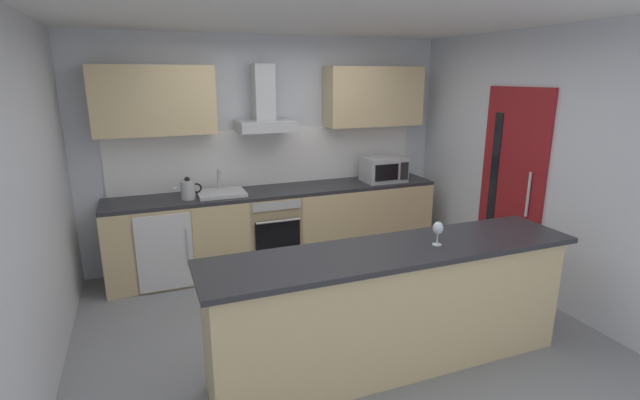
% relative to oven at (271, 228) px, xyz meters
% --- Properties ---
extents(ground, '(5.28, 4.65, 0.02)m').
position_rel_oven_xyz_m(ground, '(0.12, -1.48, -0.47)').
color(ground, gray).
extents(ceiling, '(5.28, 4.65, 0.02)m').
position_rel_oven_xyz_m(ceiling, '(0.12, -1.48, 2.15)').
color(ceiling, white).
extents(wall_back, '(5.28, 0.12, 2.60)m').
position_rel_oven_xyz_m(wall_back, '(0.12, 0.41, 0.84)').
color(wall_back, silver).
rests_on(wall_back, ground).
extents(wall_left, '(0.12, 4.65, 2.60)m').
position_rel_oven_xyz_m(wall_left, '(-2.08, -1.48, 0.84)').
color(wall_left, silver).
rests_on(wall_left, ground).
extents(wall_right, '(0.12, 4.65, 2.60)m').
position_rel_oven_xyz_m(wall_right, '(2.32, -1.48, 0.84)').
color(wall_right, silver).
rests_on(wall_right, ground).
extents(backsplash_tile, '(3.64, 0.02, 0.66)m').
position_rel_oven_xyz_m(backsplash_tile, '(0.12, 0.33, 0.77)').
color(backsplash_tile, white).
extents(counter_back, '(3.77, 0.60, 0.90)m').
position_rel_oven_xyz_m(counter_back, '(0.12, 0.03, -0.01)').
color(counter_back, '#D1B784').
rests_on(counter_back, ground).
extents(counter_island, '(2.82, 0.64, 0.96)m').
position_rel_oven_xyz_m(counter_island, '(0.33, -2.21, 0.02)').
color(counter_island, '#D1B784').
rests_on(counter_island, ground).
extents(upper_cabinets, '(3.72, 0.32, 0.70)m').
position_rel_oven_xyz_m(upper_cabinets, '(0.12, 0.18, 1.45)').
color(upper_cabinets, '#D1B784').
extents(side_door, '(0.08, 0.85, 2.05)m').
position_rel_oven_xyz_m(side_door, '(2.24, -1.28, 0.57)').
color(side_door, maroon).
rests_on(side_door, ground).
extents(oven, '(0.60, 0.62, 0.80)m').
position_rel_oven_xyz_m(oven, '(0.00, 0.00, 0.00)').
color(oven, slate).
rests_on(oven, ground).
extents(refrigerator, '(0.58, 0.60, 0.85)m').
position_rel_oven_xyz_m(refrigerator, '(-1.18, -0.00, -0.03)').
color(refrigerator, white).
rests_on(refrigerator, ground).
extents(microwave, '(0.50, 0.38, 0.30)m').
position_rel_oven_xyz_m(microwave, '(1.43, -0.03, 0.59)').
color(microwave, '#B7BABC').
rests_on(microwave, counter_back).
extents(sink, '(0.50, 0.40, 0.26)m').
position_rel_oven_xyz_m(sink, '(-0.54, 0.01, 0.47)').
color(sink, silver).
rests_on(sink, counter_back).
extents(kettle, '(0.29, 0.15, 0.24)m').
position_rel_oven_xyz_m(kettle, '(-0.89, -0.03, 0.55)').
color(kettle, '#B7BABC').
rests_on(kettle, counter_back).
extents(range_hood, '(0.62, 0.45, 0.72)m').
position_rel_oven_xyz_m(range_hood, '(-0.00, 0.13, 1.33)').
color(range_hood, '#B7BABC').
extents(wine_glass, '(0.08, 0.08, 0.18)m').
position_rel_oven_xyz_m(wine_glass, '(0.65, -2.26, 0.62)').
color(wine_glass, silver).
rests_on(wine_glass, counter_island).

